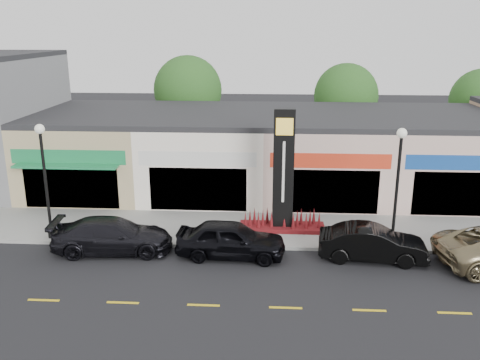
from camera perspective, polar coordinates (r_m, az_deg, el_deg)
The scene contains 15 objects.
ground at distance 21.79m, azimuth -3.10°, elevation -9.87°, with size 120.00×120.00×0.00m, color black.
sidewalk at distance 25.71m, azimuth -2.02°, elevation -5.40°, with size 52.00×4.30×0.15m, color gray.
curb at distance 23.65m, azimuth -2.53°, elevation -7.44°, with size 52.00×0.20×0.15m, color gray.
shop_beige at distance 33.48m, azimuth -15.55°, elevation 3.39°, with size 7.00×10.85×4.80m.
shop_cream at distance 31.93m, azimuth -3.55°, elevation 3.35°, with size 7.00×10.01×4.80m.
shop_pink_w at distance 31.86m, azimuth 9.07°, elevation 3.14°, with size 7.00×10.01×4.80m.
shop_pink_e at distance 33.29m, azimuth 21.16°, elevation 2.80°, with size 7.00×10.01×4.80m.
tree_rear_west at distance 39.64m, azimuth -5.87°, elevation 10.03°, with size 5.20×5.20×7.83m.
tree_rear_mid at distance 39.58m, azimuth 11.80°, elevation 9.27°, with size 4.80×4.80×7.29m.
lamp_west_near at distance 24.97m, azimuth -21.12°, elevation 1.03°, with size 0.44×0.44×5.47m.
lamp_east_near at distance 23.44m, azimuth 17.31°, elevation 0.43°, with size 0.44×0.44×5.47m.
pylon_sign at distance 24.72m, azimuth 4.84°, elevation -0.94°, with size 4.20×1.30×6.00m.
car_dark_sedan at distance 23.70m, azimuth -14.13°, elevation -6.06°, with size 5.35×2.17×1.55m, color black.
car_black_sedan at distance 22.50m, azimuth -1.04°, elevation -6.67°, with size 4.80×1.93×1.63m, color black.
car_black_conv at distance 22.96m, azimuth 14.65°, elevation -6.90°, with size 4.62×1.61×1.52m, color black.
Camera 1 is at (2.32, -19.37, 9.71)m, focal length 38.00 mm.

